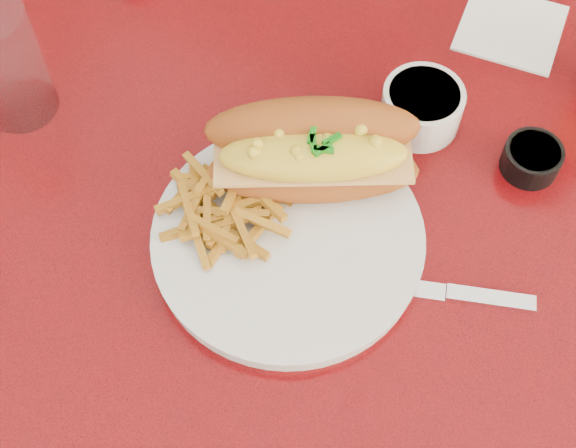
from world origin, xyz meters
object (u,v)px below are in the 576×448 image
at_px(dinner_plate, 288,240).
at_px(knife, 434,291).
at_px(diner_table, 332,276).
at_px(fork, 323,173).
at_px(booth_bench_far, 485,16).
at_px(gravy_ramekin, 422,107).
at_px(mac_hoagie, 313,151).
at_px(water_tumbler, 5,64).
at_px(sauce_cup_right, 532,158).

distance_m(dinner_plate, knife, 0.15).
bearing_deg(diner_table, fork, 150.96).
relative_size(booth_bench_far, gravy_ramekin, 11.31).
xyz_separation_m(mac_hoagie, knife, (0.15, -0.06, -0.05)).
distance_m(gravy_ramekin, knife, 0.20).
distance_m(mac_hoagie, gravy_ramekin, 0.14).
xyz_separation_m(diner_table, fork, (-0.03, 0.01, 0.18)).
bearing_deg(fork, booth_bench_far, -20.56).
xyz_separation_m(diner_table, booth_bench_far, (0.00, 0.81, -0.32)).
xyz_separation_m(gravy_ramekin, knife, (0.08, -0.18, -0.02)).
bearing_deg(mac_hoagie, water_tumbler, 160.57).
distance_m(diner_table, sauce_cup_right, 0.27).
bearing_deg(dinner_plate, water_tumbler, 173.61).
xyz_separation_m(booth_bench_far, mac_hoagie, (-0.04, -0.80, 0.54)).
relative_size(fork, water_tumbler, 1.07).
distance_m(mac_hoagie, water_tumbler, 0.32).
distance_m(dinner_plate, fork, 0.08).
distance_m(fork, knife, 0.16).
distance_m(sauce_cup_right, water_tumbler, 0.54).
bearing_deg(dinner_plate, mac_hoagie, 96.09).
height_order(sauce_cup_right, knife, sauce_cup_right).
distance_m(gravy_ramekin, sauce_cup_right, 0.12).
height_order(fork, gravy_ramekin, gravy_ramekin).
height_order(mac_hoagie, fork, mac_hoagie).
height_order(booth_bench_far, sauce_cup_right, booth_bench_far).
xyz_separation_m(booth_bench_far, knife, (0.12, -0.86, 0.49)).
height_order(diner_table, gravy_ramekin, gravy_ramekin).
relative_size(mac_hoagie, fork, 1.62).
bearing_deg(diner_table, sauce_cup_right, 37.29).
height_order(booth_bench_far, water_tumbler, water_tumbler).
xyz_separation_m(booth_bench_far, fork, (-0.03, -0.80, 0.50)).
height_order(dinner_plate, knife, dinner_plate).
bearing_deg(booth_bench_far, sauce_cup_right, -77.14).
bearing_deg(gravy_ramekin, diner_table, -105.65).
bearing_deg(diner_table, booth_bench_far, 90.00).
distance_m(booth_bench_far, sauce_cup_right, 0.87).
xyz_separation_m(booth_bench_far, dinner_plate, (-0.03, -0.88, 0.49)).
height_order(mac_hoagie, sauce_cup_right, mac_hoagie).
height_order(fork, sauce_cup_right, sauce_cup_right).
xyz_separation_m(diner_table, water_tumbler, (-0.36, -0.03, 0.23)).
xyz_separation_m(diner_table, mac_hoagie, (-0.04, 0.01, 0.22)).
bearing_deg(fork, mac_hoagie, 101.80).
bearing_deg(mac_hoagie, fork, 4.55).
xyz_separation_m(dinner_plate, water_tumbler, (-0.33, 0.04, 0.06)).
distance_m(fork, sauce_cup_right, 0.21).
xyz_separation_m(sauce_cup_right, knife, (-0.04, -0.17, -0.01)).
xyz_separation_m(fork, sauce_cup_right, (0.18, 0.11, -0.00)).
distance_m(sauce_cup_right, knife, 0.18).
bearing_deg(water_tumbler, gravy_ramekin, 21.79).
bearing_deg(diner_table, gravy_ramekin, 74.35).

